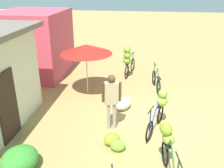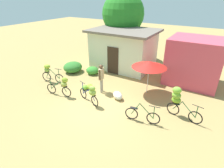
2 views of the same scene
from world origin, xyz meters
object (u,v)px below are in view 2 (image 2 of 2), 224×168
object	(u,v)px
shop_pink	(194,61)
bicycle_by_shop	(142,115)
person_vendor	(101,76)
produce_sack	(118,95)
bicycle_leftmost	(49,72)
bicycle_center_loaded	(91,93)
banana_pile_on_ground	(88,87)
bicycle_near_pile	(62,85)
tree_behind_building	(123,14)
bicycle_rightmost	(178,100)
market_umbrella	(149,64)
building_low	(123,49)

from	to	relation	value
shop_pink	bicycle_by_shop	world-z (taller)	shop_pink
person_vendor	produce_sack	bearing A→B (deg)	-10.25
shop_pink	bicycle_leftmost	world-z (taller)	shop_pink
bicycle_center_loaded	person_vendor	size ratio (longest dim) A/B	0.93
banana_pile_on_ground	person_vendor	size ratio (longest dim) A/B	0.42
shop_pink	person_vendor	distance (m)	6.09
produce_sack	bicycle_by_shop	bearing A→B (deg)	-31.02
bicycle_leftmost	bicycle_center_loaded	world-z (taller)	bicycle_leftmost
bicycle_leftmost	bicycle_by_shop	xyz separation A→B (m)	(6.94, -0.78, -0.39)
bicycle_center_loaded	produce_sack	xyz separation A→B (m)	(0.94, 1.21, -0.48)
bicycle_near_pile	person_vendor	distance (m)	2.32
banana_pile_on_ground	produce_sack	xyz separation A→B (m)	(2.15, -0.03, 0.05)
tree_behind_building	bicycle_by_shop	world-z (taller)	tree_behind_building
bicycle_leftmost	bicycle_by_shop	bearing A→B (deg)	-6.41
bicycle_leftmost	banana_pile_on_ground	distance (m)	2.91
tree_behind_building	bicycle_rightmost	xyz separation A→B (m)	(6.55, -6.68, -2.91)
person_vendor	bicycle_by_shop	bearing A→B (deg)	-23.65
market_umbrella	person_vendor	size ratio (longest dim) A/B	1.14
produce_sack	bicycle_near_pile	bearing A→B (deg)	-155.40
bicycle_by_shop	bicycle_leftmost	bearing A→B (deg)	173.59
shop_pink	tree_behind_building	xyz separation A→B (m)	(-6.46, 2.33, 2.35)
bicycle_near_pile	person_vendor	world-z (taller)	person_vendor
market_umbrella	banana_pile_on_ground	size ratio (longest dim) A/B	2.74
person_vendor	shop_pink	bearing A→B (deg)	44.18
tree_behind_building	building_low	bearing A→B (deg)	-60.14
tree_behind_building	market_umbrella	world-z (taller)	tree_behind_building
shop_pink	bicycle_by_shop	bearing A→B (deg)	-101.54
bicycle_by_shop	produce_sack	distance (m)	2.29
bicycle_rightmost	banana_pile_on_ground	bearing A→B (deg)	-179.10
shop_pink	banana_pile_on_ground	distance (m)	7.01
tree_behind_building	bicycle_leftmost	distance (m)	7.99
bicycle_rightmost	person_vendor	xyz separation A→B (m)	(-4.45, 0.12, 0.17)
bicycle_center_loaded	tree_behind_building	bearing A→B (deg)	106.78
bicycle_near_pile	produce_sack	xyz separation A→B (m)	(2.91, 1.33, -0.46)
bicycle_leftmost	market_umbrella	bearing A→B (deg)	17.48
building_low	bicycle_leftmost	size ratio (longest dim) A/B	3.04
bicycle_rightmost	banana_pile_on_ground	xyz separation A→B (m)	(-5.35, -0.08, -0.75)
bicycle_near_pile	tree_behind_building	bearing A→B (deg)	93.07
bicycle_center_loaded	bicycle_leftmost	bearing A→B (deg)	168.69
market_umbrella	bicycle_by_shop	distance (m)	3.19
banana_pile_on_ground	person_vendor	distance (m)	1.31
banana_pile_on_ground	bicycle_rightmost	bearing A→B (deg)	0.90
building_low	shop_pink	size ratio (longest dim) A/B	1.55
person_vendor	bicycle_rightmost	bearing A→B (deg)	-1.49
shop_pink	bicycle_rightmost	world-z (taller)	shop_pink
bicycle_rightmost	produce_sack	distance (m)	3.28
person_vendor	bicycle_center_loaded	bearing A→B (deg)	-77.82
bicycle_rightmost	person_vendor	bearing A→B (deg)	178.51
market_umbrella	bicycle_rightmost	distance (m)	2.66
shop_pink	tree_behind_building	size ratio (longest dim) A/B	0.57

